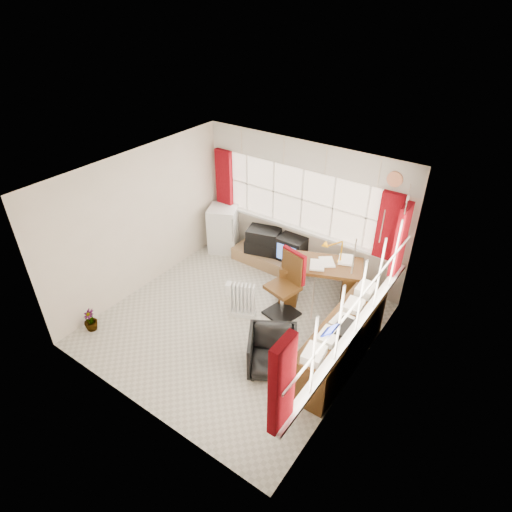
{
  "coord_description": "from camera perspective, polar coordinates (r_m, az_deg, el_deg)",
  "views": [
    {
      "loc": [
        3.29,
        -4.09,
        4.72
      ],
      "look_at": [
        0.01,
        0.55,
        1.02
      ],
      "focal_mm": 30.0,
      "sensor_mm": 36.0,
      "label": 1
    }
  ],
  "objects": [
    {
      "name": "flower_vase",
      "position": [
        7.31,
        -21.22,
        -7.97
      ],
      "size": [
        0.24,
        0.24,
        0.38
      ],
      "primitive_type": "imported",
      "rotation": [
        0.0,
        0.0,
        -0.15
      ],
      "color": "black",
      "rests_on": "ground"
    },
    {
      "name": "overhead_cabinets",
      "position": [
        6.1,
        9.95,
        8.63
      ],
      "size": [
        3.98,
        3.98,
        0.48
      ],
      "color": "beige",
      "rests_on": "room_walls"
    },
    {
      "name": "hifi_stack",
      "position": [
        8.23,
        1.04,
        2.05
      ],
      "size": [
        0.76,
        0.59,
        0.48
      ],
      "color": "black",
      "rests_on": "tv_bench"
    },
    {
      "name": "mini_fridge",
      "position": [
        8.68,
        -4.34,
        3.64
      ],
      "size": [
        0.74,
        0.74,
        0.94
      ],
      "color": "white",
      "rests_on": "ground"
    },
    {
      "name": "crt_tv",
      "position": [
        8.04,
        4.9,
        1.1
      ],
      "size": [
        0.52,
        0.49,
        0.46
      ],
      "color": "black",
      "rests_on": "tv_bench"
    },
    {
      "name": "radiator",
      "position": [
        7.05,
        -1.82,
        -6.27
      ],
      "size": [
        0.45,
        0.33,
        0.63
      ],
      "color": "white",
      "rests_on": "ground"
    },
    {
      "name": "tv_bench",
      "position": [
        8.34,
        1.5,
        -0.38
      ],
      "size": [
        1.4,
        0.5,
        0.25
      ],
      "primitive_type": "cube",
      "color": "#A97A54",
      "rests_on": "ground"
    },
    {
      "name": "curtains",
      "position": [
        6.44,
        8.63,
        2.15
      ],
      "size": [
        3.83,
        3.83,
        1.15
      ],
      "color": "maroon",
      "rests_on": "room_walls"
    },
    {
      "name": "office_chair",
      "position": [
        6.16,
        2.19,
        -12.7
      ],
      "size": [
        0.93,
        0.93,
        0.63
      ],
      "primitive_type": "imported",
      "rotation": [
        0.0,
        0.0,
        0.54
      ],
      "color": "black",
      "rests_on": "ground"
    },
    {
      "name": "desk_lamp",
      "position": [
        7.06,
        11.38,
        1.19
      ],
      "size": [
        0.15,
        0.12,
        0.43
      ],
      "color": "orange",
      "rests_on": "desk"
    },
    {
      "name": "ground",
      "position": [
        7.06,
        -2.67,
        -8.96
      ],
      "size": [
        4.0,
        4.0,
        0.0
      ],
      "primitive_type": "plane",
      "color": "beige",
      "rests_on": "ground"
    },
    {
      "name": "spray_bottle_b",
      "position": [
        7.62,
        -3.06,
        -4.42
      ],
      "size": [
        0.12,
        0.12,
        0.18
      ],
      "primitive_type": "imported",
      "rotation": [
        0.0,
        0.0,
        -0.71
      ],
      "color": "#8ACEC0",
      "rests_on": "ground"
    },
    {
      "name": "window_right",
      "position": [
        5.73,
        12.91,
        -9.23
      ],
      "size": [
        0.12,
        3.7,
        3.6
      ],
      "color": "beige",
      "rests_on": "room_walls"
    },
    {
      "name": "room_walls",
      "position": [
        6.16,
        -3.02,
        1.47
      ],
      "size": [
        4.0,
        4.0,
        4.0
      ],
      "color": "beige",
      "rests_on": "ground"
    },
    {
      "name": "spray_bottle_a",
      "position": [
        7.51,
        3.0,
        -4.3
      ],
      "size": [
        0.17,
        0.17,
        0.33
      ],
      "primitive_type": "imported",
      "rotation": [
        0.0,
        0.0,
        0.36
      ],
      "color": "white",
      "rests_on": "ground"
    },
    {
      "name": "desk",
      "position": [
        7.33,
        8.62,
        -3.23
      ],
      "size": [
        1.48,
        1.12,
        0.8
      ],
      "color": "#523113",
      "rests_on": "ground"
    },
    {
      "name": "credenza",
      "position": [
        6.29,
        11.24,
        -11.2
      ],
      "size": [
        0.5,
        2.0,
        0.85
      ],
      "color": "#523113",
      "rests_on": "ground"
    },
    {
      "name": "task_chair",
      "position": [
        6.93,
        4.32,
        -3.44
      ],
      "size": [
        0.58,
        0.6,
        1.15
      ],
      "color": "black",
      "rests_on": "ground"
    },
    {
      "name": "window_back",
      "position": [
        7.84,
        5.84,
        4.09
      ],
      "size": [
        3.7,
        0.12,
        3.6
      ],
      "color": "beige",
      "rests_on": "room_walls"
    },
    {
      "name": "file_tray",
      "position": [
        5.86,
        11.93,
        -9.7
      ],
      "size": [
        0.31,
        0.39,
        0.13
      ],
      "primitive_type": "cube",
      "rotation": [
        0.0,
        0.0,
        -0.03
      ],
      "color": "black",
      "rests_on": "credenza"
    }
  ]
}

